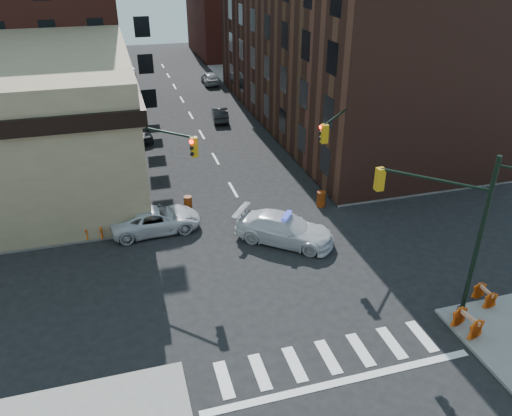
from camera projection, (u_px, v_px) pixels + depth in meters
ground at (277, 268)px, 26.77m from camera, size 140.00×140.00×0.00m
sidewalk_ne at (373, 87)px, 60.16m from camera, size 34.00×54.50×0.15m
commercial_row_ne at (337, 47)px, 45.76m from camera, size 14.00×34.00×14.00m
filler_nw at (38, 2)px, 71.70m from camera, size 20.00×18.00×16.00m
filler_ne at (246, 13)px, 76.60m from camera, size 16.00×16.00×12.00m
signal_pole_se at (453, 228)px, 21.40m from camera, size 5.40×5.27×8.00m
signal_pole_nw at (150, 168)px, 27.83m from camera, size 3.58×3.67×8.00m
signal_pole_ne at (342, 147)px, 30.71m from camera, size 3.67×3.58×8.00m
tree_ne_near at (268, 81)px, 49.03m from camera, size 3.00×3.00×4.85m
tree_ne_far at (246, 64)px, 55.82m from camera, size 3.00×3.00×4.85m
police_car at (285, 229)px, 28.77m from camera, size 6.01×5.40×1.68m
pickup at (156, 220)px, 29.92m from camera, size 5.47×2.75×1.48m
parked_car_wnear at (139, 131)px, 43.98m from camera, size 2.23×4.63×1.53m
parked_car_wfar at (134, 108)px, 50.15m from camera, size 2.09×5.02×1.61m
parked_car_wdeep at (128, 78)px, 61.72m from camera, size 2.43×5.19×1.47m
parked_car_enear at (220, 114)px, 48.77m from camera, size 1.91×4.17×1.33m
parked_car_efar at (210, 78)px, 61.44m from camera, size 1.86×4.45×1.51m
pedestrian_a at (131, 216)px, 29.59m from camera, size 0.76×0.59×1.86m
pedestrian_b at (39, 211)px, 30.15m from camera, size 1.17×1.07×1.94m
pedestrian_c at (40, 230)px, 28.43m from camera, size 1.02×0.70×1.61m
barrel_road at (321, 199)px, 32.84m from camera, size 0.67×0.67×1.03m
barrel_bank at (188, 203)px, 32.44m from camera, size 0.53×0.53×0.93m
barricade_se_a at (484, 296)px, 23.76m from camera, size 0.54×1.08×0.81m
barricade_se_b at (467, 323)px, 21.93m from camera, size 0.85×1.36×0.95m
barricade_nw_a at (141, 206)px, 31.66m from camera, size 1.39×0.80×1.00m
barricade_nw_b at (95, 231)px, 29.05m from camera, size 1.17×0.71×0.82m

